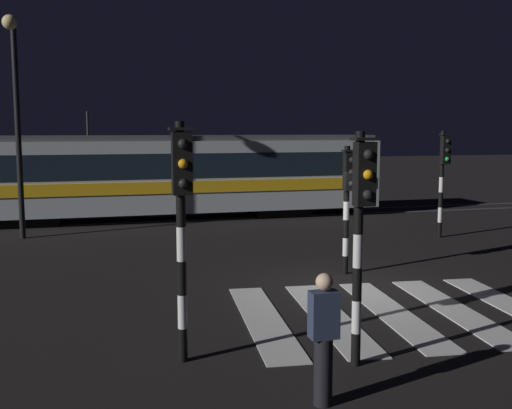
{
  "coord_description": "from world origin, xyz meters",
  "views": [
    {
      "loc": [
        -5.5,
        -12.12,
        3.48
      ],
      "look_at": [
        -1.01,
        4.13,
        1.4
      ],
      "focal_mm": 42.78,
      "sensor_mm": 36.0,
      "label": 1
    }
  ],
  "objects": [
    {
      "name": "crosswalk_zebra",
      "position": [
        0.0,
        -1.96,
        0.01
      ],
      "size": [
        6.12,
        4.99,
        0.02
      ],
      "color": "silver",
      "rests_on": "ground"
    },
    {
      "name": "ground_plane",
      "position": [
        0.0,
        0.0,
        0.0
      ],
      "size": [
        120.0,
        120.0,
        0.0
      ],
      "primitive_type": "plane",
      "color": "black"
    },
    {
      "name": "traffic_light_median_centre",
      "position": [
        0.43,
        1.16,
        2.04
      ],
      "size": [
        0.36,
        0.42,
        3.09
      ],
      "color": "black",
      "rests_on": "ground"
    },
    {
      "name": "traffic_light_kerb_mid_left",
      "position": [
        -1.76,
        -4.22,
        2.28
      ],
      "size": [
        0.36,
        0.42,
        3.46
      ],
      "color": "black",
      "rests_on": "ground"
    },
    {
      "name": "rail_near",
      "position": [
        0.0,
        10.81,
        0.01
      ],
      "size": [
        80.0,
        0.12,
        0.03
      ],
      "primitive_type": "cube",
      "color": "#59595E",
      "rests_on": "ground"
    },
    {
      "name": "rail_far",
      "position": [
        0.0,
        12.25,
        0.01
      ],
      "size": [
        80.0,
        0.12,
        0.03
      ],
      "primitive_type": "cube",
      "color": "#59595E",
      "rests_on": "ground"
    },
    {
      "name": "street_lamp_trackside_left",
      "position": [
        -7.59,
        8.26,
        4.37
      ],
      "size": [
        0.44,
        1.21,
        6.84
      ],
      "color": "black",
      "rests_on": "ground"
    },
    {
      "name": "pedestrian_waiting_at_kerb",
      "position": [
        -2.71,
        -5.22,
        0.88
      ],
      "size": [
        0.36,
        0.24,
        1.71
      ],
      "color": "black",
      "rests_on": "ground"
    },
    {
      "name": "tram",
      "position": [
        -2.85,
        11.53,
        1.75
      ],
      "size": [
        17.62,
        2.58,
        4.15
      ],
      "color": "#B2BCC1",
      "rests_on": "ground"
    },
    {
      "name": "traffic_light_corner_far_right",
      "position": [
        5.44,
        5.01,
        2.26
      ],
      "size": [
        0.36,
        0.42,
        3.43
      ],
      "color": "black",
      "rests_on": "ground"
    },
    {
      "name": "traffic_light_corner_near_left",
      "position": [
        -4.21,
        -3.38,
        2.37
      ],
      "size": [
        0.36,
        0.42,
        3.6
      ],
      "color": "black",
      "rests_on": "ground"
    }
  ]
}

